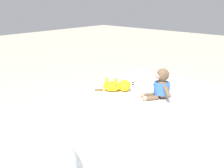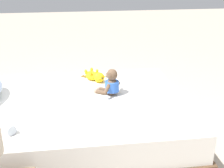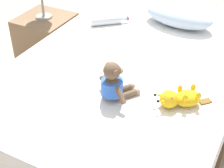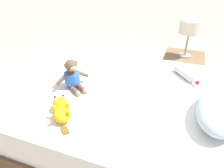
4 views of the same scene
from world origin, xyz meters
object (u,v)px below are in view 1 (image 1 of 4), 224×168
Objects in this scene: bed at (141,149)px; plush_monkey at (161,86)px; pillow at (35,148)px; plush_yellow_creature at (117,85)px.

bed is 7.76× the size of plush_monkey.
plush_yellow_creature is at bearing -71.13° from pillow.
plush_monkey is 0.36m from plush_yellow_creature.
plush_yellow_creature is (0.43, -0.25, 0.29)m from bed.
bed is at bearing 102.99° from plush_monkey.
bed is 0.57m from plush_yellow_creature.
bed is at bearing 149.80° from plush_yellow_creature.
plush_monkey is at bearing -162.71° from plush_yellow_creature.
pillow reaches higher than plush_yellow_creature.
plush_monkey is at bearing -77.01° from bed.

